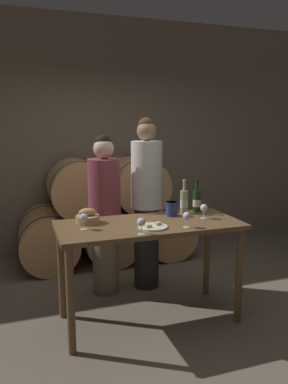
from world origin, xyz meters
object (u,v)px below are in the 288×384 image
at_px(tasting_table, 149,237).
at_px(wine_glass_center, 187,216).
at_px(person_left, 105,214).
at_px(wine_glass_right, 204,208).
at_px(wine_bottle_red, 197,201).
at_px(blue_crock, 172,208).
at_px(person_right, 147,202).
at_px(wine_bottle_white, 184,202).
at_px(bread_basket, 88,217).
at_px(cheese_plate, 153,227).
at_px(wine_glass_left, 141,223).
at_px(wine_glass_far_left, 84,218).

distance_m(tasting_table, wine_glass_center, 0.41).
xyz_separation_m(person_left, wine_glass_right, (0.77, -0.71, 0.16)).
bearing_deg(wine_glass_center, wine_bottle_red, 55.23).
bearing_deg(blue_crock, tasting_table, -148.65).
relative_size(wine_bottle_red, wine_glass_right, 2.41).
bearing_deg(person_right, blue_crock, -82.52).
bearing_deg(wine_bottle_red, tasting_table, -157.88).
height_order(wine_bottle_white, wine_glass_center, wine_bottle_white).
distance_m(blue_crock, bread_basket, 0.80).
bearing_deg(cheese_plate, wine_bottle_white, 39.29).
relative_size(person_right, cheese_plate, 7.39).
height_order(wine_bottle_red, wine_glass_left, wine_bottle_red).
xyz_separation_m(blue_crock, wine_glass_center, (-0.04, -0.41, 0.02)).
distance_m(cheese_plate, wine_glass_left, 0.23).
distance_m(person_right, wine_bottle_white, 0.53).
height_order(cheese_plate, wine_glass_right, wine_glass_right).
bearing_deg(cheese_plate, blue_crock, 46.63).
bearing_deg(wine_bottle_white, person_left, 145.06).
bearing_deg(wine_glass_far_left, wine_glass_center, -14.91).
bearing_deg(tasting_table, wine_glass_center, -44.28).
height_order(person_right, wine_glass_right, person_right).
xyz_separation_m(wine_bottle_red, blue_crock, (-0.29, -0.06, -0.04)).
xyz_separation_m(wine_bottle_red, wine_bottle_white, (-0.14, -0.01, 0.00)).
relative_size(cheese_plate, wine_glass_far_left, 1.85).
xyz_separation_m(wine_bottle_red, wine_glass_right, (-0.05, -0.25, -0.02)).
distance_m(tasting_table, wine_bottle_red, 0.67).
bearing_deg(person_right, wine_glass_far_left, -137.93).
xyz_separation_m(person_left, wine_glass_far_left, (-0.34, -0.72, 0.16)).
distance_m(person_left, wine_glass_center, 1.07).
distance_m(wine_bottle_red, wine_bottle_white, 0.14).
distance_m(wine_bottle_red, bread_basket, 1.09).
xyz_separation_m(wine_bottle_red, wine_glass_far_left, (-1.15, -0.26, -0.02)).
distance_m(blue_crock, wine_glass_left, 0.66).
bearing_deg(person_right, person_left, 180.00).
height_order(person_left, wine_bottle_red, person_left).
relative_size(wine_glass_far_left, wine_glass_center, 1.00).
bearing_deg(tasting_table, wine_glass_right, -1.78).
distance_m(tasting_table, wine_glass_right, 0.57).
height_order(person_right, wine_glass_left, person_right).
bearing_deg(wine_glass_far_left, tasting_table, 2.11).
distance_m(bread_basket, cheese_plate, 0.59).
distance_m(wine_glass_far_left, wine_glass_left, 0.49).
bearing_deg(wine_glass_center, cheese_plate, 161.93).
distance_m(bread_basket, wine_glass_right, 1.05).
bearing_deg(wine_glass_far_left, cheese_plate, -13.32).
relative_size(person_right, wine_glass_center, 13.66).
distance_m(wine_glass_left, wine_glass_center, 0.43).
bearing_deg(bread_basket, wine_bottle_red, 3.46).
bearing_deg(wine_glass_left, wine_glass_far_left, 144.70).
bearing_deg(wine_glass_center, wine_glass_far_left, 165.09).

